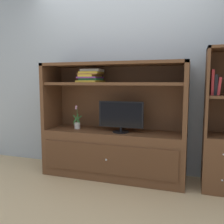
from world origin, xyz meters
TOP-DOWN VIEW (x-y plane):
  - ground_plane at (0.00, 0.00)m, footprint 8.00×8.00m
  - painted_rear_wall at (0.00, 0.75)m, footprint 6.00×0.10m
  - media_console at (0.00, 0.41)m, footprint 1.82×0.53m
  - tv_monitor at (0.12, 0.34)m, footprint 0.57×0.20m
  - potted_plant at (-0.50, 0.39)m, footprint 0.12×0.11m
  - magazine_stack at (-0.30, 0.40)m, footprint 0.30×0.35m
  - bookshelf_tall at (1.29, 0.41)m, footprint 0.40×0.45m
  - upright_book_row at (1.19, 0.40)m, footprint 0.10×0.16m

SIDE VIEW (x-z plane):
  - ground_plane at x=0.00m, z-range 0.00..0.00m
  - media_console at x=0.00m, z-range -0.26..1.20m
  - bookshelf_tall at x=1.29m, z-range -0.25..1.35m
  - potted_plant at x=-0.50m, z-range 0.52..0.84m
  - tv_monitor at x=0.12m, z-range 0.61..1.00m
  - upright_book_row at x=1.19m, z-range 1.06..1.34m
  - magazine_stack at x=-0.30m, z-range 1.22..1.38m
  - painted_rear_wall at x=0.00m, z-range 0.00..2.80m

